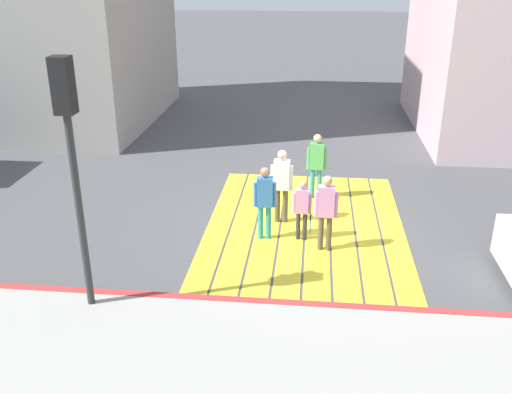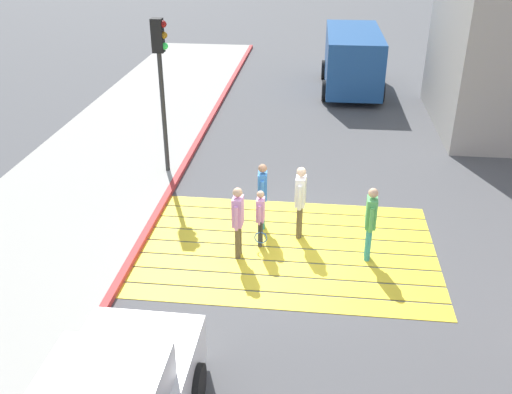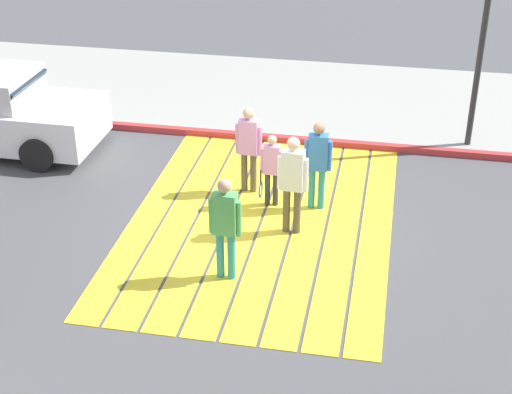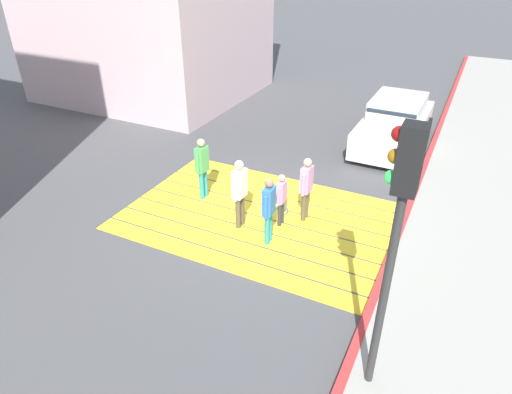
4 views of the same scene
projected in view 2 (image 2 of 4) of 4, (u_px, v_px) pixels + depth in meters
name	position (u px, v px, depth m)	size (l,w,h in m)	color
ground_plane	(288.00, 248.00, 12.45)	(120.00, 120.00, 0.00)	#4C4C4F
crosswalk_stripes	(288.00, 248.00, 12.45)	(6.40, 4.35, 0.01)	yellow
sidewalk_west	(44.00, 231.00, 12.99)	(4.80, 40.00, 0.12)	#9E9B93
curb_painted	(144.00, 237.00, 12.75)	(0.16, 40.00, 0.13)	#BC3333
van_down_street	(352.00, 59.00, 22.77)	(2.42, 5.23, 2.35)	#1E4C8C
traffic_light_corner	(161.00, 67.00, 14.57)	(0.39, 0.28, 4.24)	#2D2D2D
pedestrian_adult_lead	(300.00, 197.00, 12.47)	(0.24, 0.50, 1.71)	brown
pedestrian_adult_trailing	(262.00, 191.00, 12.85)	(0.23, 0.47, 1.61)	teal
pedestrian_adult_side	(238.00, 217.00, 11.76)	(0.22, 0.48, 1.62)	brown
pedestrian_teen_behind	(371.00, 219.00, 11.65)	(0.22, 0.49, 1.66)	teal
pedestrian_child_with_racket	(260.00, 215.00, 12.23)	(0.28, 0.40, 1.33)	#333338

